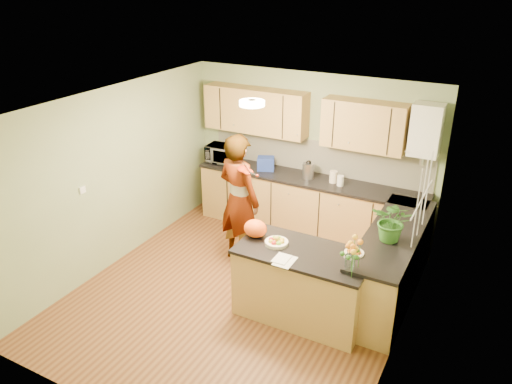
% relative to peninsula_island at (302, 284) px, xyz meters
% --- Properties ---
extents(floor, '(4.50, 4.50, 0.00)m').
position_rel_peninsula_island_xyz_m(floor, '(-0.86, 0.04, -0.45)').
color(floor, '#5B311A').
rests_on(floor, ground).
extents(ceiling, '(4.00, 4.50, 0.02)m').
position_rel_peninsula_island_xyz_m(ceiling, '(-0.86, 0.04, 2.05)').
color(ceiling, white).
rests_on(ceiling, wall_back).
extents(wall_back, '(4.00, 0.02, 2.50)m').
position_rel_peninsula_island_xyz_m(wall_back, '(-0.86, 2.29, 0.80)').
color(wall_back, gray).
rests_on(wall_back, floor).
extents(wall_front, '(4.00, 0.02, 2.50)m').
position_rel_peninsula_island_xyz_m(wall_front, '(-0.86, -2.21, 0.80)').
color(wall_front, gray).
rests_on(wall_front, floor).
extents(wall_left, '(0.02, 4.50, 2.50)m').
position_rel_peninsula_island_xyz_m(wall_left, '(-2.86, 0.04, 0.80)').
color(wall_left, gray).
rests_on(wall_left, floor).
extents(wall_right, '(0.02, 4.50, 2.50)m').
position_rel_peninsula_island_xyz_m(wall_right, '(1.14, 0.04, 0.80)').
color(wall_right, gray).
rests_on(wall_right, floor).
extents(back_counter, '(3.64, 0.62, 0.94)m').
position_rel_peninsula_island_xyz_m(back_counter, '(-0.76, 1.99, 0.02)').
color(back_counter, '#A27840').
rests_on(back_counter, floor).
extents(right_counter, '(0.62, 2.24, 0.94)m').
position_rel_peninsula_island_xyz_m(right_counter, '(0.84, 0.89, 0.02)').
color(right_counter, '#A27840').
rests_on(right_counter, floor).
extents(splashback, '(3.60, 0.02, 0.52)m').
position_rel_peninsula_island_xyz_m(splashback, '(-0.76, 2.28, 0.75)').
color(splashback, white).
rests_on(splashback, back_counter).
extents(upper_cabinets, '(3.20, 0.34, 0.70)m').
position_rel_peninsula_island_xyz_m(upper_cabinets, '(-1.04, 2.12, 1.40)').
color(upper_cabinets, '#A27840').
rests_on(upper_cabinets, wall_back).
extents(boiler, '(0.40, 0.30, 0.86)m').
position_rel_peninsula_island_xyz_m(boiler, '(0.84, 2.13, 1.45)').
color(boiler, white).
rests_on(boiler, wall_back).
extents(window_right, '(0.01, 1.30, 1.05)m').
position_rel_peninsula_island_xyz_m(window_right, '(1.13, 0.64, 1.10)').
color(window_right, white).
rests_on(window_right, wall_right).
extents(light_switch, '(0.02, 0.09, 0.09)m').
position_rel_peninsula_island_xyz_m(light_switch, '(-2.85, -0.56, 0.85)').
color(light_switch, white).
rests_on(light_switch, wall_left).
extents(ceiling_lamp, '(0.30, 0.30, 0.07)m').
position_rel_peninsula_island_xyz_m(ceiling_lamp, '(-0.86, 0.34, 2.01)').
color(ceiling_lamp, '#FFEABF').
rests_on(ceiling_lamp, ceiling).
extents(peninsula_island, '(1.56, 0.80, 0.90)m').
position_rel_peninsula_island_xyz_m(peninsula_island, '(0.00, 0.00, 0.00)').
color(peninsula_island, '#A27840').
rests_on(peninsula_island, floor).
extents(fruit_dish, '(0.28, 0.28, 0.10)m').
position_rel_peninsula_island_xyz_m(fruit_dish, '(-0.35, -0.00, 0.49)').
color(fruit_dish, '#F9E5C7').
rests_on(fruit_dish, peninsula_island).
extents(orange_bowl, '(0.22, 0.22, 0.13)m').
position_rel_peninsula_island_xyz_m(orange_bowl, '(0.55, 0.15, 0.50)').
color(orange_bowl, '#F9E5C7').
rests_on(orange_bowl, peninsula_island).
extents(flower_vase, '(0.25, 0.25, 0.47)m').
position_rel_peninsula_island_xyz_m(flower_vase, '(0.60, -0.18, 0.75)').
color(flower_vase, silver).
rests_on(flower_vase, peninsula_island).
extents(orange_bag, '(0.33, 0.30, 0.22)m').
position_rel_peninsula_island_xyz_m(orange_bag, '(-0.66, 0.05, 0.56)').
color(orange_bag, '#FB5514').
rests_on(orange_bag, peninsula_island).
extents(papers, '(0.20, 0.28, 0.01)m').
position_rel_peninsula_island_xyz_m(papers, '(-0.10, -0.30, 0.45)').
color(papers, white).
rests_on(papers, peninsula_island).
extents(violinist, '(0.79, 0.63, 1.91)m').
position_rel_peninsula_island_xyz_m(violinist, '(-1.30, 0.77, 0.50)').
color(violinist, tan).
rests_on(violinist, floor).
extents(violin, '(0.57, 0.49, 0.14)m').
position_rel_peninsula_island_xyz_m(violin, '(-1.10, 0.55, 1.08)').
color(violin, '#581805').
rests_on(violin, violinist).
extents(microwave, '(0.55, 0.39, 0.29)m').
position_rel_peninsula_island_xyz_m(microwave, '(-2.29, 1.97, 0.64)').
color(microwave, white).
rests_on(microwave, back_counter).
extents(blue_box, '(0.32, 0.28, 0.21)m').
position_rel_peninsula_island_xyz_m(blue_box, '(-1.51, 1.99, 0.60)').
color(blue_box, navy).
rests_on(blue_box, back_counter).
extents(kettle, '(0.18, 0.18, 0.33)m').
position_rel_peninsula_island_xyz_m(kettle, '(-0.77, 1.98, 0.63)').
color(kettle, '#B4B4B8').
rests_on(kettle, back_counter).
extents(jar_cream, '(0.15, 0.15, 0.18)m').
position_rel_peninsula_island_xyz_m(jar_cream, '(-0.37, 2.00, 0.58)').
color(jar_cream, '#F9E5C7').
rests_on(jar_cream, back_counter).
extents(jar_white, '(0.13, 0.13, 0.16)m').
position_rel_peninsula_island_xyz_m(jar_white, '(-0.24, 1.94, 0.57)').
color(jar_white, white).
rests_on(jar_white, back_counter).
extents(potted_plant, '(0.47, 0.41, 0.52)m').
position_rel_peninsula_island_xyz_m(potted_plant, '(0.84, 0.65, 0.75)').
color(potted_plant, '#316C24').
rests_on(potted_plant, right_counter).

